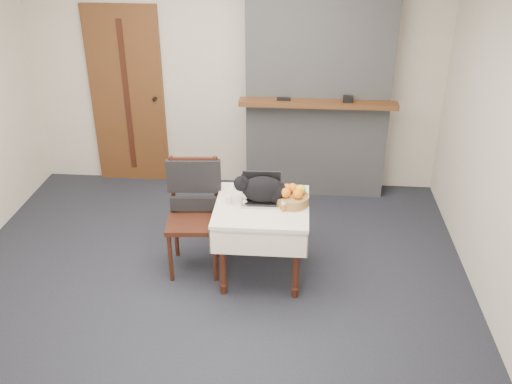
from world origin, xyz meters
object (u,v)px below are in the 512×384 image
(laptop, at_px, (261,193))
(chair, at_px, (194,199))
(pill_bottle, at_px, (283,207))
(fruit_basket, at_px, (292,197))
(side_table, at_px, (262,216))
(cat, at_px, (264,190))
(cream_jar, at_px, (229,200))
(door, at_px, (127,97))

(laptop, height_order, chair, chair)
(pill_bottle, bearing_deg, fruit_basket, 62.16)
(pill_bottle, height_order, chair, chair)
(side_table, distance_m, cat, 0.23)
(cat, relative_size, pill_bottle, 6.99)
(cat, distance_m, cream_jar, 0.31)
(cat, bearing_deg, laptop, 121.23)
(pill_bottle, bearing_deg, laptop, 136.70)
(chair, bearing_deg, side_table, -18.61)
(door, height_order, fruit_basket, door)
(door, distance_m, laptop, 2.38)
(pill_bottle, bearing_deg, cat, 139.22)
(door, height_order, chair, door)
(door, bearing_deg, pill_bottle, -46.56)
(side_table, xyz_separation_m, chair, (-0.60, 0.15, 0.06))
(side_table, distance_m, chair, 0.63)
(laptop, bearing_deg, pill_bottle, -44.99)
(pill_bottle, relative_size, fruit_basket, 0.28)
(cream_jar, distance_m, fruit_basket, 0.53)
(laptop, bearing_deg, cream_jar, -163.40)
(side_table, relative_size, laptop, 2.37)
(pill_bottle, xyz_separation_m, fruit_basket, (0.07, 0.13, 0.02))
(cream_jar, bearing_deg, door, 126.64)
(door, xyz_separation_m, laptop, (1.62, -1.73, -0.24))
(door, bearing_deg, fruit_basket, -43.40)
(cream_jar, bearing_deg, side_table, -0.26)
(side_table, bearing_deg, fruit_basket, 9.35)
(cat, distance_m, pill_bottle, 0.23)
(laptop, height_order, cat, cat)
(fruit_basket, height_order, chair, chair)
(door, distance_m, fruit_basket, 2.60)
(cream_jar, distance_m, chair, 0.37)
(side_table, bearing_deg, pill_bottle, -27.15)
(fruit_basket, bearing_deg, chair, 172.47)
(fruit_basket, xyz_separation_m, chair, (-0.86, 0.11, -0.12))
(laptop, bearing_deg, chair, 172.02)
(laptop, distance_m, cat, 0.07)
(chair, bearing_deg, cream_jar, -29.45)
(cream_jar, height_order, pill_bottle, pill_bottle)
(fruit_basket, bearing_deg, cat, 177.80)
(door, height_order, cream_jar, door)
(laptop, bearing_deg, fruit_basket, -12.02)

